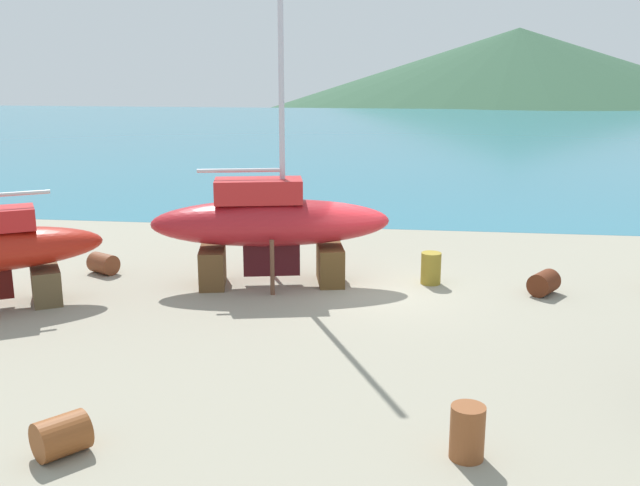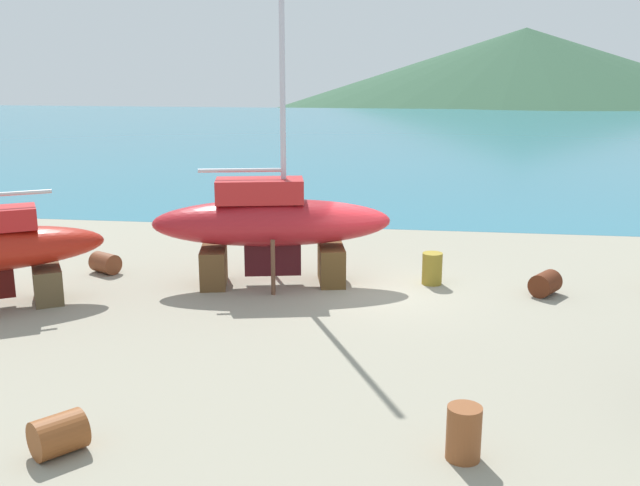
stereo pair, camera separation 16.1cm
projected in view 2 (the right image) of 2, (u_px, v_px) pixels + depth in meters
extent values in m
plane|color=gray|center=(363.00, 351.00, 16.19)|extent=(49.24, 49.24, 0.00)
cube|color=teal|center=(409.00, 135.00, 64.42)|extent=(164.09, 75.67, 0.01)
cone|color=#2E5038|center=(522.00, 98.00, 133.02)|extent=(153.92, 153.92, 24.40)
cube|color=brown|center=(48.00, 284.00, 19.53)|extent=(1.30, 1.53, 0.93)
cylinder|color=silver|center=(7.00, 194.00, 18.64)|extent=(1.89, 1.20, 0.10)
cube|color=brown|center=(331.00, 264.00, 21.13)|extent=(0.99, 1.60, 1.08)
cube|color=brown|center=(214.00, 267.00, 20.90)|extent=(0.99, 1.60, 1.08)
cylinder|color=brown|center=(272.00, 249.00, 21.95)|extent=(0.12, 0.12, 1.54)
cylinder|color=brown|center=(273.00, 267.00, 19.97)|extent=(0.12, 0.12, 1.54)
ellipsoid|color=#AC1B23|center=(272.00, 222.00, 20.71)|extent=(6.96, 3.20, 1.31)
cube|color=#4A141A|center=(273.00, 260.00, 20.98)|extent=(1.60, 0.41, 0.91)
cube|color=red|center=(260.00, 191.00, 20.47)|extent=(2.60, 1.59, 0.65)
cylinder|color=#BAB8C7|center=(282.00, 48.00, 19.60)|extent=(0.15, 0.15, 8.34)
cylinder|color=silver|center=(241.00, 170.00, 20.30)|extent=(2.33, 0.59, 0.11)
cylinder|color=brown|center=(59.00, 435.00, 11.89)|extent=(1.03, 1.05, 0.67)
cylinder|color=brown|center=(464.00, 433.00, 11.71)|extent=(0.78, 0.78, 0.90)
cylinder|color=#542412|center=(545.00, 284.00, 20.04)|extent=(0.99, 1.05, 0.64)
cylinder|color=brown|center=(105.00, 263.00, 22.16)|extent=(1.02, 0.94, 0.61)
cylinder|color=olive|center=(432.00, 269.00, 21.01)|extent=(0.81, 0.81, 0.92)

